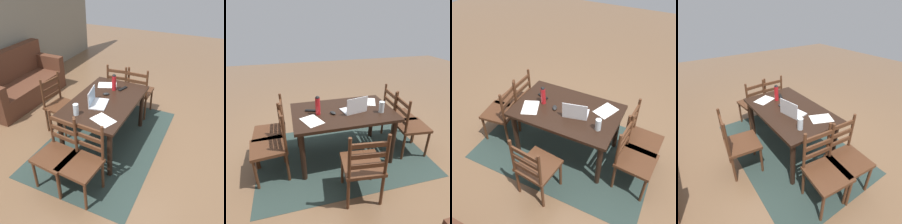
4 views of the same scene
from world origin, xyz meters
TOP-DOWN VIEW (x-y plane):
  - ground_plane at (0.00, 0.00)m, footprint 14.00×14.00m
  - area_rug at (0.00, 0.00)m, footprint 2.51×1.68m
  - dining_table at (0.00, 0.00)m, footprint 1.41×0.90m
  - chair_left_far at (-0.99, 0.18)m, footprint 0.48×0.48m
  - chair_left_near at (-0.99, -0.18)m, footprint 0.47×0.47m
  - chair_right_near at (0.99, -0.18)m, footprint 0.44×0.44m
  - chair_right_far at (0.99, 0.17)m, footprint 0.49×0.49m
  - chair_far_head at (0.00, 0.82)m, footprint 0.49×0.49m
  - couch at (0.52, 2.18)m, footprint 1.80×0.80m
  - laptop at (-0.15, 0.07)m, footprint 0.36×0.28m
  - water_bottle at (0.35, 0.01)m, footprint 0.07×0.07m
  - drinking_glass at (-0.50, 0.17)m, footprint 0.07×0.07m
  - computer_mouse at (0.16, 0.06)m, footprint 0.10×0.12m
  - tv_remote at (0.43, -0.10)m, footprint 0.17×0.10m
  - paper_stack_left at (-0.47, -0.21)m, footprint 0.31×0.35m
  - paper_stack_right at (0.46, 0.18)m, footprint 0.31×0.35m

SIDE VIEW (x-z plane):
  - ground_plane at x=0.00m, z-range 0.00..0.00m
  - area_rug at x=0.00m, z-range 0.00..0.01m
  - couch at x=0.52m, z-range -0.14..0.86m
  - chair_left_far at x=-0.99m, z-range -0.01..0.94m
  - chair_left_near at x=-0.99m, z-range -0.01..0.94m
  - chair_right_near at x=0.99m, z-range -0.01..0.94m
  - chair_right_far at x=0.99m, z-range -0.01..0.94m
  - chair_far_head at x=0.00m, z-range -0.01..0.94m
  - dining_table at x=0.00m, z-range 0.27..1.02m
  - paper_stack_left at x=-0.47m, z-range 0.75..0.75m
  - paper_stack_right at x=0.46m, z-range 0.75..0.75m
  - tv_remote at x=0.43m, z-range 0.75..0.77m
  - computer_mouse at x=0.16m, z-range 0.75..0.78m
  - laptop at x=-0.15m, z-range 0.69..0.92m
  - drinking_glass at x=-0.50m, z-range 0.75..0.90m
  - water_bottle at x=0.35m, z-range 0.75..1.02m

